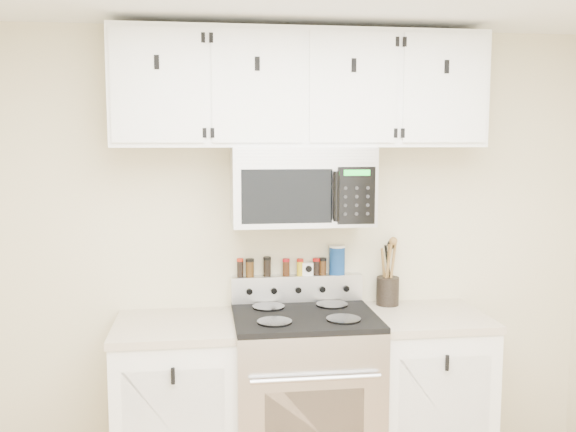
% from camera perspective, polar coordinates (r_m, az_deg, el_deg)
% --- Properties ---
extents(back_wall, '(3.50, 0.01, 2.50)m').
position_cam_1_polar(back_wall, '(3.73, 0.73, -2.93)').
color(back_wall, beige).
rests_on(back_wall, floor).
extents(range, '(0.76, 0.65, 1.10)m').
position_cam_1_polar(range, '(3.64, 1.46, -15.72)').
color(range, '#B7B7BA').
rests_on(range, floor).
extents(base_cabinet_left, '(0.64, 0.62, 0.92)m').
position_cam_1_polar(base_cabinet_left, '(3.63, -9.87, -16.29)').
color(base_cabinet_left, white).
rests_on(base_cabinet_left, floor).
extents(base_cabinet_right, '(0.64, 0.62, 0.92)m').
position_cam_1_polar(base_cabinet_right, '(3.83, 12.02, -15.09)').
color(base_cabinet_right, white).
rests_on(base_cabinet_right, floor).
extents(microwave, '(0.76, 0.44, 0.42)m').
position_cam_1_polar(microwave, '(3.50, 1.20, 2.69)').
color(microwave, '#9E9EA3').
rests_on(microwave, back_wall).
extents(upper_cabinets, '(2.00, 0.35, 0.62)m').
position_cam_1_polar(upper_cabinets, '(3.52, 1.15, 11.20)').
color(upper_cabinets, white).
rests_on(upper_cabinets, back_wall).
extents(utensil_crock, '(0.13, 0.13, 0.38)m').
position_cam_1_polar(utensil_crock, '(3.81, 8.85, -6.40)').
color(utensil_crock, black).
rests_on(utensil_crock, base_cabinet_right).
extents(kitchen_timer, '(0.07, 0.06, 0.07)m').
position_cam_1_polar(kitchen_timer, '(3.72, 1.79, -4.71)').
color(kitchen_timer, white).
rests_on(kitchen_timer, range).
extents(salt_canister, '(0.09, 0.09, 0.17)m').
position_cam_1_polar(salt_canister, '(3.75, 4.39, -3.90)').
color(salt_canister, navy).
rests_on(salt_canister, range).
extents(spice_jar_0, '(0.04, 0.04, 0.11)m').
position_cam_1_polar(spice_jar_0, '(3.68, -4.28, -4.60)').
color(spice_jar_0, black).
rests_on(spice_jar_0, range).
extents(spice_jar_1, '(0.05, 0.05, 0.10)m').
position_cam_1_polar(spice_jar_1, '(3.68, -3.41, -4.61)').
color(spice_jar_1, '#472C11').
rests_on(spice_jar_1, range).
extents(spice_jar_2, '(0.04, 0.04, 0.11)m').
position_cam_1_polar(spice_jar_2, '(3.69, -1.87, -4.50)').
color(spice_jar_2, black).
rests_on(spice_jar_2, range).
extents(spice_jar_3, '(0.04, 0.04, 0.10)m').
position_cam_1_polar(spice_jar_3, '(3.70, -0.17, -4.56)').
color(spice_jar_3, '#3A1D0E').
rests_on(spice_jar_3, range).
extents(spice_jar_4, '(0.04, 0.04, 0.10)m').
position_cam_1_polar(spice_jar_4, '(3.72, 1.09, -4.55)').
color(spice_jar_4, gold).
rests_on(spice_jar_4, range).
extents(spice_jar_5, '(0.04, 0.04, 0.10)m').
position_cam_1_polar(spice_jar_5, '(3.73, 2.54, -4.50)').
color(spice_jar_5, black).
rests_on(spice_jar_5, range).
extents(spice_jar_6, '(0.04, 0.04, 0.10)m').
position_cam_1_polar(spice_jar_6, '(3.74, 3.10, -4.48)').
color(spice_jar_6, '#432710').
rests_on(spice_jar_6, range).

